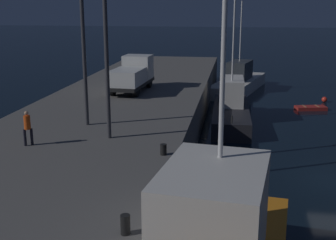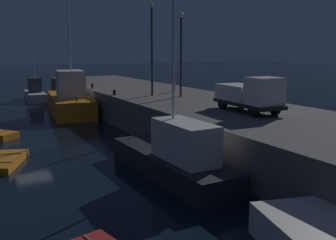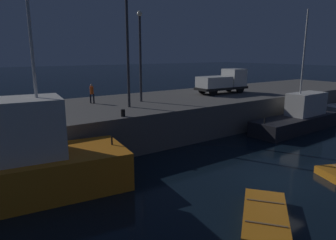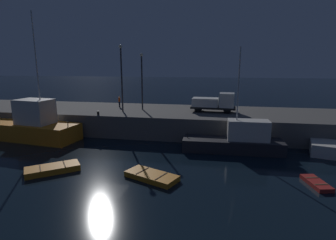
{
  "view_description": "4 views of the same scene",
  "coord_description": "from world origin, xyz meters",
  "px_view_note": "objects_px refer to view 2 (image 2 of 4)",
  "views": [
    {
      "loc": [
        -22.54,
        5.46,
        8.96
      ],
      "look_at": [
        5.76,
        9.86,
        1.43
      ],
      "focal_mm": 47.3,
      "sensor_mm": 36.0,
      "label": 1
    },
    {
      "loc": [
        28.29,
        -3.91,
        6.9
      ],
      "look_at": [
        2.84,
        9.94,
        1.46
      ],
      "focal_mm": 39.9,
      "sensor_mm": 36.0,
      "label": 2
    },
    {
      "loc": [
        -13.7,
        -9.19,
        6.8
      ],
      "look_at": [
        0.82,
        11.42,
        1.21
      ],
      "focal_mm": 32.33,
      "sensor_mm": 36.0,
      "label": 3
    },
    {
      "loc": [
        9.04,
        -20.81,
        8.73
      ],
      "look_at": [
        3.34,
        10.12,
        2.06
      ],
      "focal_mm": 28.22,
      "sensor_mm": 36.0,
      "label": 4
    }
  ],
  "objects_px": {
    "fishing_boat_white": "(174,157)",
    "dockworker": "(174,83)",
    "fishing_trawler_green": "(35,93)",
    "bollard_west": "(92,86)",
    "rowboat_white_mid": "(5,162)",
    "bollard_central": "(114,92)",
    "lamp_post_west": "(152,42)",
    "utility_truck": "(250,94)",
    "lamp_post_east": "(181,48)",
    "fishing_trawler_red": "(70,100)"
  },
  "relations": [
    {
      "from": "utility_truck",
      "to": "bollard_central",
      "type": "relative_size",
      "value": 12.14
    },
    {
      "from": "bollard_west",
      "to": "bollard_central",
      "type": "height_order",
      "value": "bollard_west"
    },
    {
      "from": "fishing_trawler_green",
      "to": "rowboat_white_mid",
      "type": "bearing_deg",
      "value": -12.61
    },
    {
      "from": "fishing_boat_white",
      "to": "fishing_trawler_green",
      "type": "relative_size",
      "value": 1.34
    },
    {
      "from": "utility_truck",
      "to": "bollard_central",
      "type": "height_order",
      "value": "utility_truck"
    },
    {
      "from": "fishing_trawler_red",
      "to": "utility_truck",
      "type": "height_order",
      "value": "fishing_trawler_red"
    },
    {
      "from": "dockworker",
      "to": "bollard_central",
      "type": "height_order",
      "value": "dockworker"
    },
    {
      "from": "utility_truck",
      "to": "bollard_central",
      "type": "bearing_deg",
      "value": -161.62
    },
    {
      "from": "fishing_trawler_green",
      "to": "dockworker",
      "type": "bearing_deg",
      "value": 25.15
    },
    {
      "from": "rowboat_white_mid",
      "to": "utility_truck",
      "type": "relative_size",
      "value": 0.79
    },
    {
      "from": "lamp_post_west",
      "to": "utility_truck",
      "type": "height_order",
      "value": "lamp_post_west"
    },
    {
      "from": "utility_truck",
      "to": "bollard_west",
      "type": "distance_m",
      "value": 21.11
    },
    {
      "from": "fishing_boat_white",
      "to": "bollard_west",
      "type": "height_order",
      "value": "fishing_boat_white"
    },
    {
      "from": "rowboat_white_mid",
      "to": "fishing_trawler_green",
      "type": "bearing_deg",
      "value": 167.39
    },
    {
      "from": "fishing_trawler_red",
      "to": "bollard_west",
      "type": "relative_size",
      "value": 24.88
    },
    {
      "from": "fishing_trawler_green",
      "to": "bollard_west",
      "type": "height_order",
      "value": "fishing_trawler_green"
    },
    {
      "from": "rowboat_white_mid",
      "to": "bollard_central",
      "type": "xyz_separation_m",
      "value": [
        -9.24,
        10.61,
        2.75
      ]
    },
    {
      "from": "rowboat_white_mid",
      "to": "dockworker",
      "type": "bearing_deg",
      "value": 117.76
    },
    {
      "from": "fishing_boat_white",
      "to": "lamp_post_west",
      "type": "distance_m",
      "value": 16.51
    },
    {
      "from": "lamp_post_east",
      "to": "utility_truck",
      "type": "distance_m",
      "value": 10.12
    },
    {
      "from": "dockworker",
      "to": "lamp_post_west",
      "type": "bearing_deg",
      "value": -62.83
    },
    {
      "from": "fishing_trawler_red",
      "to": "bollard_west",
      "type": "xyz_separation_m",
      "value": [
        0.75,
        2.3,
        1.45
      ]
    },
    {
      "from": "rowboat_white_mid",
      "to": "lamp_post_west",
      "type": "distance_m",
      "value": 17.05
    },
    {
      "from": "lamp_post_east",
      "to": "bollard_central",
      "type": "xyz_separation_m",
      "value": [
        -4.18,
        -4.8,
        -4.13
      ]
    },
    {
      "from": "lamp_post_west",
      "to": "lamp_post_east",
      "type": "xyz_separation_m",
      "value": [
        2.13,
        1.83,
        -0.5
      ]
    },
    {
      "from": "lamp_post_east",
      "to": "dockworker",
      "type": "distance_m",
      "value": 5.36
    },
    {
      "from": "fishing_trawler_red",
      "to": "lamp_post_west",
      "type": "xyz_separation_m",
      "value": [
        9.58,
        5.32,
        6.02
      ]
    },
    {
      "from": "fishing_trawler_red",
      "to": "dockworker",
      "type": "height_order",
      "value": "fishing_trawler_red"
    },
    {
      "from": "fishing_boat_white",
      "to": "bollard_west",
      "type": "bearing_deg",
      "value": 173.57
    },
    {
      "from": "fishing_trawler_green",
      "to": "bollard_west",
      "type": "bearing_deg",
      "value": 14.71
    },
    {
      "from": "dockworker",
      "to": "bollard_west",
      "type": "height_order",
      "value": "dockworker"
    },
    {
      "from": "fishing_boat_white",
      "to": "lamp_post_east",
      "type": "relative_size",
      "value": 1.4
    },
    {
      "from": "fishing_boat_white",
      "to": "dockworker",
      "type": "bearing_deg",
      "value": 150.61
    },
    {
      "from": "fishing_trawler_green",
      "to": "lamp_post_east",
      "type": "distance_m",
      "value": 27.42
    },
    {
      "from": "fishing_trawler_green",
      "to": "dockworker",
      "type": "height_order",
      "value": "fishing_trawler_green"
    },
    {
      "from": "lamp_post_east",
      "to": "bollard_west",
      "type": "xyz_separation_m",
      "value": [
        -10.96,
        -4.86,
        -4.08
      ]
    },
    {
      "from": "dockworker",
      "to": "fishing_trawler_red",
      "type": "bearing_deg",
      "value": -132.47
    },
    {
      "from": "lamp_post_east",
      "to": "dockworker",
      "type": "xyz_separation_m",
      "value": [
        -3.82,
        1.46,
        -3.45
      ]
    },
    {
      "from": "dockworker",
      "to": "lamp_post_east",
      "type": "bearing_deg",
      "value": -20.95
    },
    {
      "from": "fishing_boat_white",
      "to": "fishing_trawler_green",
      "type": "distance_m",
      "value": 37.32
    },
    {
      "from": "lamp_post_east",
      "to": "bollard_central",
      "type": "height_order",
      "value": "lamp_post_east"
    },
    {
      "from": "lamp_post_west",
      "to": "bollard_west",
      "type": "relative_size",
      "value": 14.52
    },
    {
      "from": "fishing_boat_white",
      "to": "dockworker",
      "type": "distance_m",
      "value": 18.32
    },
    {
      "from": "fishing_trawler_red",
      "to": "bollard_central",
      "type": "bearing_deg",
      "value": 17.33
    },
    {
      "from": "lamp_post_east",
      "to": "fishing_trawler_red",
      "type": "bearing_deg",
      "value": -148.59
    },
    {
      "from": "rowboat_white_mid",
      "to": "fishing_boat_white",
      "type": "bearing_deg",
      "value": 48.99
    },
    {
      "from": "fishing_boat_white",
      "to": "bollard_central",
      "type": "xyz_separation_m",
      "value": [
        -16.17,
        2.64,
        1.81
      ]
    },
    {
      "from": "bollard_west",
      "to": "dockworker",
      "type": "bearing_deg",
      "value": 41.53
    },
    {
      "from": "fishing_boat_white",
      "to": "dockworker",
      "type": "height_order",
      "value": "fishing_boat_white"
    },
    {
      "from": "dockworker",
      "to": "bollard_central",
      "type": "distance_m",
      "value": 6.31
    }
  ]
}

